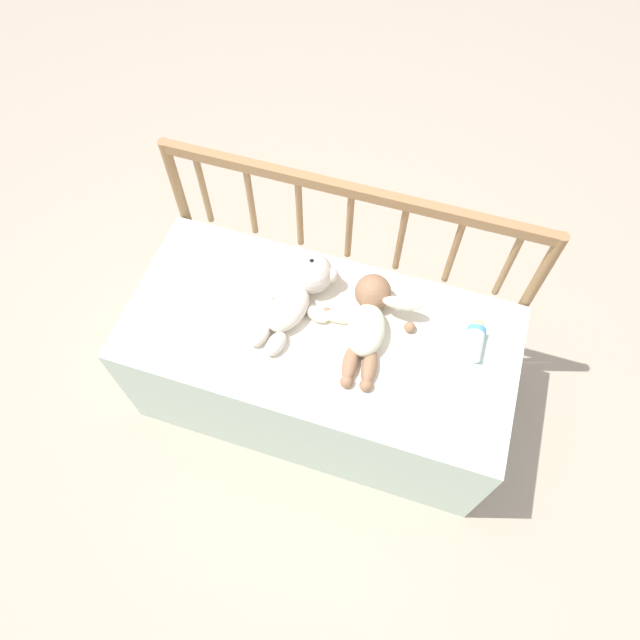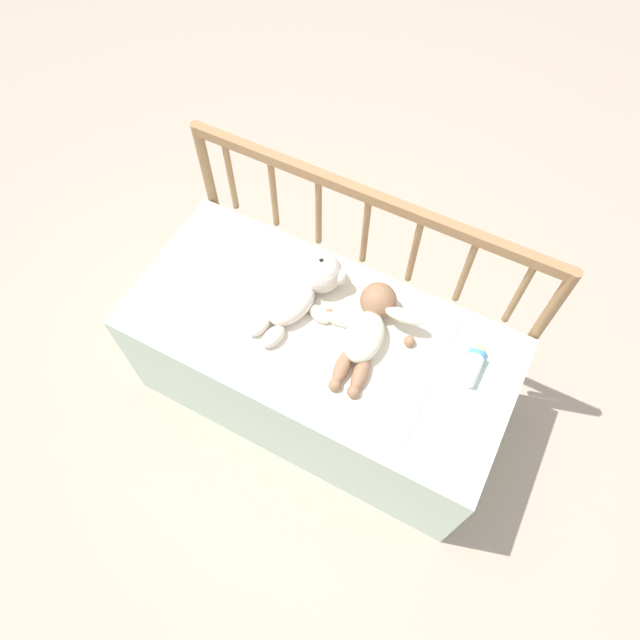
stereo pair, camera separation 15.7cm
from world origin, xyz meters
name	(u,v)px [view 2 (the right image)]	position (x,y,z in m)	size (l,w,h in m)	color
ground_plane	(319,393)	(0.00, 0.00, 0.00)	(12.00, 12.00, 0.00)	tan
crib_mattress	(319,365)	(0.00, 0.00, 0.25)	(1.27, 0.59, 0.50)	silver
crib_rail	(364,243)	(0.00, 0.32, 0.60)	(1.27, 0.04, 0.84)	#997047
blanket	(328,327)	(0.02, 0.02, 0.51)	(0.75, 0.49, 0.01)	silver
teddy_bear	(306,289)	(-0.09, 0.09, 0.56)	(0.25, 0.38, 0.14)	silver
baby	(368,327)	(0.14, 0.06, 0.55)	(0.32, 0.39, 0.12)	#EAEACC
baby_bottle	(473,364)	(0.48, 0.10, 0.53)	(0.06, 0.14, 0.06)	white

